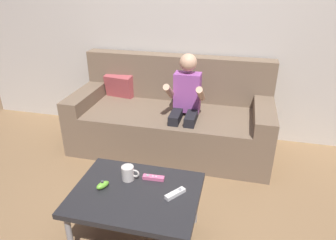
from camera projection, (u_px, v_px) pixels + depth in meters
ground_plane at (160, 229)px, 2.14m from camera, size 9.98×9.98×0.00m
wall_back at (200, 13)px, 2.93m from camera, size 4.99×0.05×2.50m
couch at (171, 119)px, 3.05m from camera, size 1.89×0.80×0.87m
person_seated_on_couch at (185, 103)px, 2.73m from camera, size 0.33×0.41×0.98m
coffee_table at (136, 197)px, 1.90m from camera, size 0.78×0.59×0.39m
game_remote_white_near_edge at (175, 194)px, 1.85m from camera, size 0.11×0.13×0.03m
nunchuk_lime at (103, 185)px, 1.91m from camera, size 0.08×0.10×0.05m
game_remote_pink_far_corner at (153, 178)px, 1.99m from camera, size 0.14×0.04×0.03m
coffee_mug at (128, 173)px, 1.98m from camera, size 0.12×0.08×0.09m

